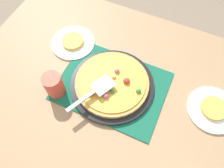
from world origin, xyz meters
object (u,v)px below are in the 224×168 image
object	(u,v)px
plate_near_left	(212,109)
cup_corner	(54,85)
pizza_server	(94,91)
pizza_pan	(112,85)
plate_far_right	(73,43)
served_slice_left	(214,108)
pizza	(112,83)
served_slice_right	(73,41)

from	to	relation	value
plate_near_left	cup_corner	xyz separation A→B (m)	(-0.66, -0.20, 0.06)
cup_corner	pizza_server	size ratio (longest dim) A/B	0.53
pizza_pan	plate_far_right	xyz separation A→B (m)	(-0.28, 0.14, -0.01)
pizza_pan	plate_far_right	world-z (taller)	pizza_pan
cup_corner	served_slice_left	bearing A→B (deg)	17.03
served_slice_left	pizza_server	bearing A→B (deg)	-161.64
pizza	served_slice_left	xyz separation A→B (m)	(0.44, 0.07, -0.02)
pizza_pan	pizza	xyz separation A→B (m)	(0.00, -0.00, 0.02)
pizza_server	cup_corner	bearing A→B (deg)	-166.81
plate_far_right	served_slice_right	distance (m)	0.01
pizza_pan	plate_far_right	distance (m)	0.32
served_slice_right	plate_near_left	bearing A→B (deg)	-5.58
pizza	cup_corner	size ratio (longest dim) A/B	2.75
plate_near_left	cup_corner	world-z (taller)	cup_corner
pizza	plate_near_left	world-z (taller)	pizza
served_slice_left	served_slice_right	size ratio (longest dim) A/B	1.00
pizza	cup_corner	xyz separation A→B (m)	(-0.22, -0.13, 0.03)
pizza_pan	plate_near_left	xyz separation A→B (m)	(0.44, 0.07, -0.01)
cup_corner	pizza	bearing A→B (deg)	30.48
pizza	served_slice_right	distance (m)	0.32
served_slice_right	cup_corner	world-z (taller)	cup_corner
pizza_pan	cup_corner	world-z (taller)	cup_corner
pizza_pan	plate_near_left	distance (m)	0.45
plate_near_left	served_slice_left	xyz separation A→B (m)	(0.00, 0.00, 0.01)
plate_near_left	pizza_server	size ratio (longest dim) A/B	0.98
pizza_pan	served_slice_right	bearing A→B (deg)	153.13
plate_near_left	plate_far_right	size ratio (longest dim) A/B	1.00
pizza_server	pizza_pan	bearing A→B (deg)	63.94
plate_near_left	served_slice_right	xyz separation A→B (m)	(-0.73, 0.07, 0.01)
pizza_pan	served_slice_right	xyz separation A→B (m)	(-0.28, 0.14, 0.01)
plate_near_left	served_slice_left	bearing A→B (deg)	0.00
pizza_server	served_slice_left	bearing A→B (deg)	18.36
plate_far_right	pizza_server	xyz separation A→B (m)	(0.24, -0.23, 0.06)
served_slice_left	pizza_pan	bearing A→B (deg)	-170.60
served_slice_left	pizza_server	world-z (taller)	pizza_server
cup_corner	plate_near_left	bearing A→B (deg)	17.03
served_slice_left	served_slice_right	distance (m)	0.73
cup_corner	pizza_server	world-z (taller)	cup_corner
plate_far_right	cup_corner	xyz separation A→B (m)	(0.07, -0.27, 0.06)
plate_near_left	served_slice_right	bearing A→B (deg)	174.42
plate_near_left	served_slice_right	distance (m)	0.73
plate_far_right	plate_near_left	bearing A→B (deg)	-5.58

